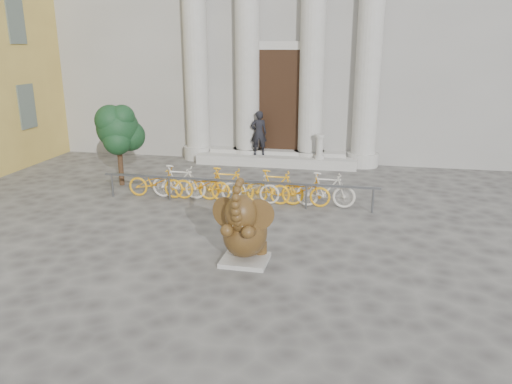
% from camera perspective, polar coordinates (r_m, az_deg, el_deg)
% --- Properties ---
extents(ground, '(80.00, 80.00, 0.00)m').
position_cam_1_polar(ground, '(10.33, -6.01, -8.83)').
color(ground, '#474442').
rests_on(ground, ground).
extents(classical_building, '(22.00, 10.70, 12.00)m').
position_cam_1_polar(classical_building, '(24.04, 4.74, 20.31)').
color(classical_building, gray).
rests_on(classical_building, ground).
extents(entrance_steps, '(6.00, 1.20, 0.36)m').
position_cam_1_polar(entrance_steps, '(18.99, 2.35, 3.71)').
color(entrance_steps, '#A8A59E').
rests_on(entrance_steps, ground).
extents(elephant_statue, '(1.29, 1.42, 1.92)m').
position_cam_1_polar(elephant_statue, '(10.32, -1.33, -4.56)').
color(elephant_statue, '#A8A59E').
rests_on(elephant_statue, ground).
extents(bike_rack, '(8.00, 0.53, 1.00)m').
position_cam_1_polar(bike_rack, '(14.38, -2.13, 0.79)').
color(bike_rack, slate).
rests_on(bike_rack, ground).
extents(tree, '(1.50, 1.37, 2.61)m').
position_cam_1_polar(tree, '(16.42, -15.46, 6.91)').
color(tree, '#332114').
rests_on(tree, ground).
extents(pedestrian, '(0.70, 0.56, 1.67)m').
position_cam_1_polar(pedestrian, '(18.82, 0.32, 6.76)').
color(pedestrian, black).
rests_on(pedestrian, entrance_steps).
extents(balustrade_post, '(0.37, 0.37, 0.90)m').
position_cam_1_polar(balustrade_post, '(18.39, 7.26, 5.06)').
color(balustrade_post, '#A8A59E').
rests_on(balustrade_post, entrance_steps).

